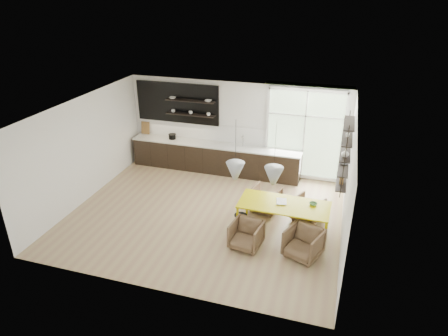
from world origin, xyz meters
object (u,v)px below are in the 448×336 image
dining_table (284,206)px  wire_stool (241,220)px  armchair_back_right (308,209)px  armchair_front_right (303,243)px  armchair_back_left (266,199)px  armchair_front_left (246,235)px

dining_table → wire_stool: bearing=-166.8°
armchair_back_right → armchair_front_right: bearing=115.5°
dining_table → armchair_back_left: dining_table is taller
armchair_back_right → wire_stool: armchair_back_right is taller
armchair_back_right → armchair_front_left: (-1.25, -1.60, 0.01)m
armchair_front_right → wire_stool: armchair_front_right is taller
armchair_front_left → wire_stool: armchair_front_left is taller
armchair_front_left → armchair_front_right: size_ratio=0.93×
wire_stool → armchair_back_right: bearing=32.0°
armchair_back_right → dining_table: bearing=78.1°
armchair_back_left → armchair_front_right: 2.12m
armchair_back_left → armchair_front_left: (-0.10, -1.76, -0.02)m
dining_table → armchair_front_left: size_ratio=3.11×
dining_table → armchair_back_left: bearing=125.4°
dining_table → armchair_front_left: 1.18m
armchair_back_right → wire_stool: (-1.55, -0.96, -0.04)m
armchair_front_right → wire_stool: (-1.61, 0.60, -0.07)m
dining_table → armchair_back_right: dining_table is taller
armchair_back_right → armchair_front_right: armchair_front_right is taller
armchair_front_right → armchair_back_left: bearing=145.9°
armchair_front_right → wire_stool: bearing=-179.6°
armchair_front_left → dining_table: bearing=58.4°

